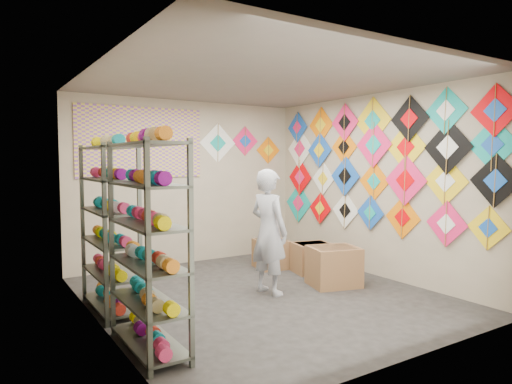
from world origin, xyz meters
TOP-DOWN VIEW (x-y plane):
  - ground at (0.00, 0.00)m, footprint 4.50×4.50m
  - room_walls at (0.00, 0.00)m, footprint 4.50×4.50m
  - shelf_rack_front at (-1.78, -0.85)m, footprint 0.40×1.10m
  - shelf_rack_back at (-1.78, 0.45)m, footprint 0.40×1.10m
  - string_spools at (-1.78, -0.20)m, footprint 0.12×2.36m
  - kite_wall_display at (1.98, 0.00)m, footprint 0.06×4.35m
  - back_wall_kites at (0.97, 2.24)m, footprint 1.64×0.02m
  - poster at (-0.80, 2.23)m, footprint 2.00×0.01m
  - shopkeeper at (0.13, 0.03)m, footprint 0.73×0.60m
  - carton_a at (1.08, -0.15)m, footprint 0.76×0.69m
  - carton_b at (1.30, 0.58)m, footprint 0.64×0.57m
  - carton_c at (0.94, 1.17)m, footprint 0.55×0.59m

SIDE VIEW (x-z plane):
  - ground at x=0.00m, z-range 0.00..0.00m
  - carton_c at x=0.94m, z-range 0.00..0.45m
  - carton_b at x=1.30m, z-range 0.00..0.45m
  - carton_a at x=1.08m, z-range 0.00..0.53m
  - shopkeeper at x=0.13m, z-range 0.00..1.61m
  - shelf_rack_front at x=-1.78m, z-range 0.00..1.90m
  - shelf_rack_back at x=-1.78m, z-range 0.00..1.90m
  - string_spools at x=-1.78m, z-range 0.99..1.11m
  - room_walls at x=0.00m, z-range -0.61..3.89m
  - kite_wall_display at x=1.98m, z-range 0.63..2.71m
  - back_wall_kites at x=0.97m, z-range 1.65..2.35m
  - poster at x=-0.80m, z-range 1.45..2.55m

